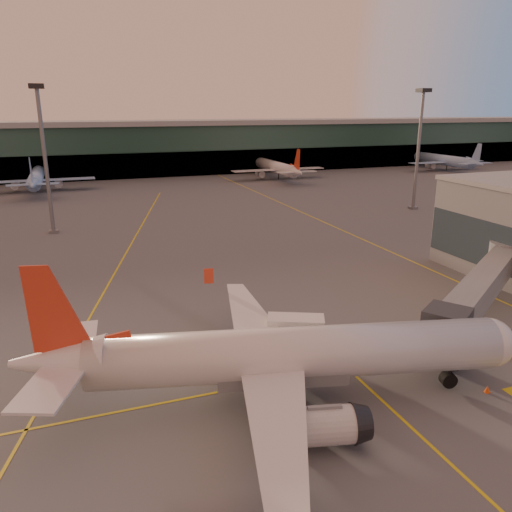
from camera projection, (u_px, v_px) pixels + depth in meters
name	position (u px, v px, depth m)	size (l,w,h in m)	color
ground	(321.00, 410.00, 37.56)	(600.00, 600.00, 0.00)	#4C4F54
taxi_markings	(141.00, 258.00, 75.13)	(100.12, 173.00, 0.01)	yellow
terminal	(121.00, 149.00, 162.51)	(400.00, 20.00, 17.60)	#19382D
mast_west_near	(44.00, 149.00, 86.00)	(2.40, 2.40, 25.60)	slate
mast_east_near	(419.00, 141.00, 107.22)	(2.40, 2.40, 25.60)	slate
distant_aircraft_row	(54.00, 190.00, 136.69)	(290.00, 34.00, 13.00)	#87AEE3
main_airplane	(279.00, 356.00, 37.73)	(37.98, 34.59, 11.60)	silver
jet_bridge	(486.00, 283.00, 52.74)	(26.28, 19.10, 5.78)	slate
catering_truck	(296.00, 335.00, 44.86)	(5.50, 4.07, 3.92)	#A43017
gpu_cart	(457.00, 327.00, 50.24)	(2.40, 1.72, 1.28)	orange
cone_fwd	(487.00, 389.00, 39.76)	(0.47, 0.47, 0.59)	#E44B0C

